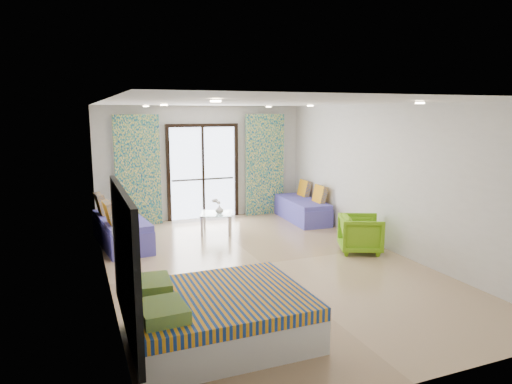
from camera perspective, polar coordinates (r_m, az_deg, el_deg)
name	(u,v)px	position (r m, az deg, el deg)	size (l,w,h in m)	color
floor	(263,264)	(7.86, 0.84, -8.97)	(5.00, 7.50, 0.01)	#997C5B
ceiling	(263,103)	(7.44, 0.89, 11.11)	(5.00, 7.50, 0.01)	silver
wall_back	(203,163)	(11.06, -6.69, 3.67)	(5.00, 0.01, 2.70)	silver
wall_front	(424,247)	(4.40, 20.23, -6.53)	(5.00, 0.01, 2.70)	silver
wall_left	(104,196)	(6.97, -18.45, -0.48)	(0.01, 7.50, 2.70)	silver
wall_right	(387,178)	(8.80, 16.06, 1.73)	(0.01, 7.50, 2.70)	silver
balcony_door	(203,167)	(11.04, -6.64, 3.18)	(1.76, 0.08, 2.28)	black
balcony_rail	(203,179)	(11.09, -6.63, 1.60)	(1.52, 0.03, 0.04)	#595451
curtain_left	(138,171)	(10.59, -14.54, 2.59)	(1.00, 0.10, 2.50)	beige
curtain_right	(265,165)	(11.40, 1.10, 3.42)	(1.00, 0.10, 2.50)	beige
downlight_a	(216,101)	(5.08, -5.06, 11.25)	(0.12, 0.12, 0.02)	#FFE0B2
downlight_b	(420,103)	(6.47, 19.82, 10.43)	(0.12, 0.12, 0.02)	#FFE0B2
downlight_c	(164,105)	(8.00, -11.44, 10.62)	(0.12, 0.12, 0.02)	#FFE0B2
downlight_d	(310,106)	(8.95, 6.79, 10.66)	(0.12, 0.12, 0.02)	#FFE0B2
downlight_e	(146,106)	(9.97, -13.60, 10.38)	(0.12, 0.12, 0.02)	#FFE0B2
downlight_f	(269,107)	(10.75, 1.59, 10.60)	(0.12, 0.12, 0.02)	#FFE0B2
headboard	(125,261)	(4.91, -16.10, -8.27)	(0.06, 2.10, 1.50)	black
switch_plate	(113,232)	(6.11, -17.43, -4.75)	(0.02, 0.10, 0.10)	silver
bed	(218,315)	(5.37, -4.82, -15.10)	(1.96, 1.60, 0.67)	silver
daybed_left	(121,230)	(9.23, -16.55, -4.55)	(0.99, 2.06, 0.98)	#4E49AE
daybed_right	(302,209)	(10.93, 5.83, -2.08)	(0.81, 1.86, 0.90)	#4E49AE
coffee_table	(216,215)	(9.75, -4.97, -2.90)	(0.85, 0.85, 0.76)	silver
vase	(219,210)	(9.66, -4.59, -2.20)	(0.17, 0.18, 0.17)	white
armchair	(361,232)	(8.64, 12.95, -4.90)	(0.73, 0.68, 0.75)	#71B217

